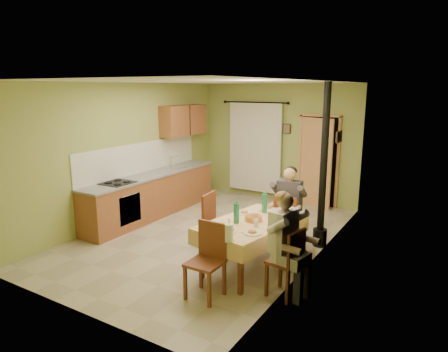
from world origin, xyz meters
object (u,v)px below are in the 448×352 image
Objects in this scene: chair_right at (285,276)px; man_right at (286,233)px; chair_left at (219,236)px; man_far at (289,198)px; dining_table at (251,246)px; chair_far at (287,232)px; stove_flue at (322,189)px; chair_near at (206,276)px.

chair_right is 0.68× the size of man_right.
man_far reaches higher than chair_left.
man_right reaches higher than dining_table.
stove_flue is at bearing 38.61° from chair_far.
chair_left is at bearing -140.73° from chair_far.
dining_table is 1.05m from chair_near.
stove_flue reaches higher than man_far.
stove_flue is at bearing 126.03° from chair_left.
man_far is 0.61m from stove_flue.
chair_near is 0.98× the size of chair_left.
chair_left is (-0.88, -0.79, 0.00)m from chair_far.
man_far is 1.00× the size of man_right.
chair_left reaches higher than chair_right.
stove_flue reaches higher than dining_table.
chair_left is at bearing 73.85° from man_right.
dining_table is 1.30× the size of man_far.
chair_right is at bearing 57.57° from chair_left.
chair_far is 0.59m from man_far.
man_far reaches higher than chair_far.
chair_far is 1.02× the size of chair_right.
stove_flue is at bearing -107.00° from chair_near.
chair_near is at bearing -86.99° from dining_table.
chair_far is 0.95m from stove_flue.
chair_far is at bearing 126.25° from chair_left.
chair_right is 0.68× the size of man_far.
stove_flue is at bearing 15.15° from chair_right.
chair_left is (-0.60, 1.30, 0.00)m from chair_near.
chair_far is 0.69× the size of man_far.
stove_flue is (-0.15, 1.93, 0.74)m from chair_right.
stove_flue is (0.45, 0.38, 0.15)m from man_far.
chair_right is at bearing -90.00° from man_right.
chair_near is at bearing -100.33° from chair_far.
chair_left is 0.73× the size of man_far.
chair_right is (0.88, 0.56, -0.00)m from chair_near.
dining_table is at bearing 67.98° from man_right.
stove_flue reaches higher than chair_far.
man_far and man_right have the same top height.
chair_left reaches higher than chair_far.
chair_far is 0.69× the size of man_right.
dining_table is 0.64× the size of stove_flue.
chair_far is 1.75m from man_right.
chair_left is at bearing -138.26° from stove_flue.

